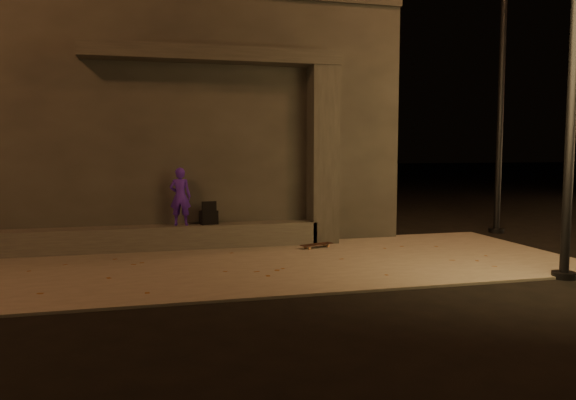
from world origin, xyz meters
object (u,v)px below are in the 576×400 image
object	(u,v)px
backpack	(209,216)
column	(323,155)
skateboard	(317,245)
skateboarder	(180,196)

from	to	relation	value
backpack	column	bearing A→B (deg)	-12.50
column	skateboard	world-z (taller)	column
backpack	skateboard	world-z (taller)	backpack
column	skateboard	xyz separation A→B (m)	(-0.32, -0.65, -1.74)
column	backpack	xyz separation A→B (m)	(-2.35, 0.00, -1.19)
skateboarder	backpack	size ratio (longest dim) A/B	2.43
column	skateboarder	size ratio (longest dim) A/B	3.19
skateboarder	backpack	distance (m)	0.68
skateboarder	skateboard	bearing A→B (deg)	-179.69
column	skateboarder	distance (m)	3.00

